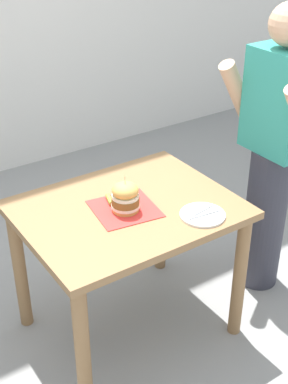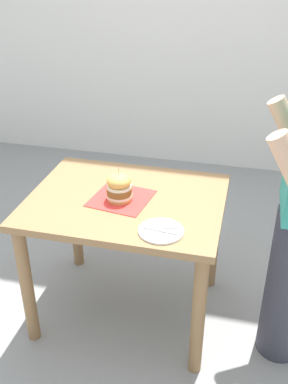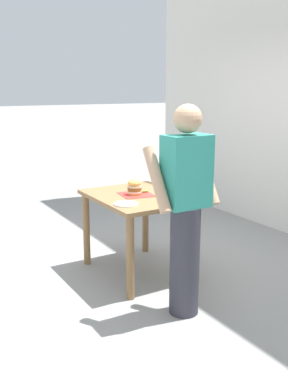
{
  "view_description": "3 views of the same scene",
  "coord_description": "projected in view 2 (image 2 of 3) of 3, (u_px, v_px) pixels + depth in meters",
  "views": [
    {
      "loc": [
        1.91,
        -1.19,
        2.16
      ],
      "look_at": [
        0.0,
        0.1,
        0.84
      ],
      "focal_mm": 50.0,
      "sensor_mm": 36.0,
      "label": 1
    },
    {
      "loc": [
        2.02,
        0.6,
        2.0
      ],
      "look_at": [
        0.0,
        0.1,
        0.84
      ],
      "focal_mm": 42.0,
      "sensor_mm": 36.0,
      "label": 2
    },
    {
      "loc": [
        2.11,
        3.64,
        1.81
      ],
      "look_at": [
        0.0,
        0.1,
        0.84
      ],
      "focal_mm": 42.0,
      "sensor_mm": 36.0,
      "label": 3
    }
  ],
  "objects": [
    {
      "name": "ground_plane",
      "position": [
        129.0,
        308.0,
        2.82
      ],
      "size": [
        80.0,
        80.0,
        0.0
      ],
      "primitive_type": "plane",
      "color": "gray"
    },
    {
      "name": "patio_table",
      "position": [
        127.0,
        219.0,
        2.5
      ],
      "size": [
        0.83,
        1.05,
        0.79
      ],
      "color": "olive",
      "rests_on": "ground"
    },
    {
      "name": "serving_paper",
      "position": [
        121.0,
        198.0,
        2.42
      ],
      "size": [
        0.34,
        0.34,
        0.0
      ],
      "primitive_type": "cube",
      "rotation": [
        0.0,
        0.0,
        -0.15
      ],
      "color": "red",
      "rests_on": "patio_table"
    },
    {
      "name": "sandwich",
      "position": [
        119.0,
        187.0,
        2.37
      ],
      "size": [
        0.14,
        0.14,
        0.19
      ],
      "color": "gold",
      "rests_on": "serving_paper"
    },
    {
      "name": "pickle_spear",
      "position": [
        121.0,
        187.0,
        2.5
      ],
      "size": [
        0.09,
        0.05,
        0.02
      ],
      "primitive_type": "cylinder",
      "rotation": [
        0.0,
        1.57,
        2.83
      ],
      "color": "#8EA83D",
      "rests_on": "serving_paper"
    },
    {
      "name": "side_plate_with_forks",
      "position": [
        161.0,
        231.0,
        2.14
      ],
      "size": [
        0.22,
        0.22,
        0.02
      ],
      "color": "white",
      "rests_on": "patio_table"
    }
  ]
}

